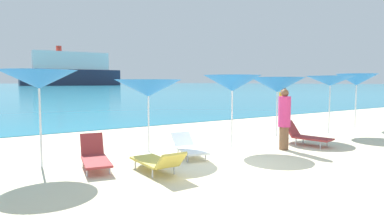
{
  "coord_description": "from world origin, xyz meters",
  "views": [
    {
      "loc": [
        -5.35,
        -5.98,
        2.02
      ],
      "look_at": [
        0.42,
        2.78,
        1.2
      ],
      "focal_mm": 31.38,
      "sensor_mm": 36.0,
      "label": 1
    }
  ],
  "objects_px": {
    "beachgoer_0": "(284,118)",
    "beachgoer_1": "(283,108)",
    "lounge_chair_4": "(158,161)",
    "umbrella_3": "(148,88)",
    "umbrella_6": "(330,81)",
    "umbrella_2": "(39,79)",
    "umbrella_4": "(232,83)",
    "umbrella_7": "(357,80)",
    "lounge_chair_5": "(306,135)",
    "umbrella_5": "(277,85)",
    "lounge_chair_2": "(95,156)",
    "cruise_ship": "(72,71)",
    "lounge_chair_0": "(189,147)"
  },
  "relations": [
    {
      "from": "umbrella_7",
      "to": "lounge_chair_5",
      "type": "distance_m",
      "value": 5.94
    },
    {
      "from": "umbrella_7",
      "to": "beachgoer_0",
      "type": "distance_m",
      "value": 6.92
    },
    {
      "from": "umbrella_5",
      "to": "lounge_chair_4",
      "type": "height_order",
      "value": "umbrella_5"
    },
    {
      "from": "umbrella_2",
      "to": "lounge_chair_5",
      "type": "xyz_separation_m",
      "value": [
        7.56,
        -1.62,
        -1.76
      ]
    },
    {
      "from": "beachgoer_0",
      "to": "beachgoer_1",
      "type": "height_order",
      "value": "beachgoer_1"
    },
    {
      "from": "umbrella_6",
      "to": "beachgoer_0",
      "type": "distance_m",
      "value": 4.32
    },
    {
      "from": "cruise_ship",
      "to": "umbrella_3",
      "type": "bearing_deg",
      "value": -102.47
    },
    {
      "from": "umbrella_3",
      "to": "beachgoer_1",
      "type": "bearing_deg",
      "value": 5.25
    },
    {
      "from": "umbrella_3",
      "to": "umbrella_5",
      "type": "height_order",
      "value": "umbrella_5"
    },
    {
      "from": "umbrella_6",
      "to": "beachgoer_0",
      "type": "bearing_deg",
      "value": -162.86
    },
    {
      "from": "lounge_chair_2",
      "to": "lounge_chair_0",
      "type": "bearing_deg",
      "value": 7.45
    },
    {
      "from": "lounge_chair_5",
      "to": "beachgoer_1",
      "type": "bearing_deg",
      "value": 43.5
    },
    {
      "from": "umbrella_6",
      "to": "lounge_chair_0",
      "type": "relative_size",
      "value": 1.34
    },
    {
      "from": "lounge_chair_4",
      "to": "beachgoer_1",
      "type": "bearing_deg",
      "value": -159.18
    },
    {
      "from": "beachgoer_1",
      "to": "umbrella_3",
      "type": "bearing_deg",
      "value": 69.05
    },
    {
      "from": "lounge_chair_4",
      "to": "beachgoer_0",
      "type": "bearing_deg",
      "value": -177.16
    },
    {
      "from": "lounge_chair_5",
      "to": "beachgoer_0",
      "type": "bearing_deg",
      "value": 173.41
    },
    {
      "from": "umbrella_6",
      "to": "lounge_chair_0",
      "type": "distance_m",
      "value": 7.08
    },
    {
      "from": "umbrella_3",
      "to": "lounge_chair_5",
      "type": "relative_size",
      "value": 1.32
    },
    {
      "from": "cruise_ship",
      "to": "lounge_chair_0",
      "type": "bearing_deg",
      "value": -102.2
    },
    {
      "from": "umbrella_3",
      "to": "umbrella_6",
      "type": "distance_m",
      "value": 7.53
    },
    {
      "from": "umbrella_5",
      "to": "umbrella_3",
      "type": "bearing_deg",
      "value": 179.53
    },
    {
      "from": "beachgoer_0",
      "to": "umbrella_6",
      "type": "bearing_deg",
      "value": -143.77
    },
    {
      "from": "umbrella_4",
      "to": "lounge_chair_2",
      "type": "relative_size",
      "value": 1.36
    },
    {
      "from": "lounge_chair_4",
      "to": "umbrella_3",
      "type": "bearing_deg",
      "value": -111.51
    },
    {
      "from": "lounge_chair_5",
      "to": "cruise_ship",
      "type": "distance_m",
      "value": 191.98
    },
    {
      "from": "lounge_chair_5",
      "to": "cruise_ship",
      "type": "xyz_separation_m",
      "value": [
        38.9,
        187.83,
        7.94
      ]
    },
    {
      "from": "umbrella_3",
      "to": "cruise_ship",
      "type": "height_order",
      "value": "cruise_ship"
    },
    {
      "from": "umbrella_7",
      "to": "lounge_chair_5",
      "type": "bearing_deg",
      "value": -163.78
    },
    {
      "from": "umbrella_5",
      "to": "cruise_ship",
      "type": "distance_m",
      "value": 190.07
    },
    {
      "from": "umbrella_5",
      "to": "umbrella_6",
      "type": "xyz_separation_m",
      "value": [
        2.25,
        -0.65,
        0.14
      ]
    },
    {
      "from": "umbrella_2",
      "to": "beachgoer_0",
      "type": "xyz_separation_m",
      "value": [
        6.39,
        -1.74,
        -1.12
      ]
    },
    {
      "from": "umbrella_2",
      "to": "umbrella_4",
      "type": "relative_size",
      "value": 1.03
    },
    {
      "from": "beachgoer_0",
      "to": "beachgoer_1",
      "type": "xyz_separation_m",
      "value": [
        2.78,
        2.5,
        0.01
      ]
    },
    {
      "from": "beachgoer_1",
      "to": "umbrella_6",
      "type": "bearing_deg",
      "value": -162.67
    },
    {
      "from": "lounge_chair_4",
      "to": "beachgoer_1",
      "type": "relative_size",
      "value": 0.89
    },
    {
      "from": "umbrella_2",
      "to": "umbrella_7",
      "type": "bearing_deg",
      "value": -0.17
    },
    {
      "from": "umbrella_5",
      "to": "beachgoer_1",
      "type": "bearing_deg",
      "value": 30.84
    },
    {
      "from": "lounge_chair_0",
      "to": "beachgoer_1",
      "type": "xyz_separation_m",
      "value": [
        5.63,
        1.69,
        0.7
      ]
    },
    {
      "from": "lounge_chair_0",
      "to": "lounge_chair_5",
      "type": "bearing_deg",
      "value": 3.14
    },
    {
      "from": "umbrella_3",
      "to": "beachgoer_0",
      "type": "bearing_deg",
      "value": -28.87
    },
    {
      "from": "umbrella_4",
      "to": "umbrella_7",
      "type": "bearing_deg",
      "value": 3.84
    },
    {
      "from": "umbrella_5",
      "to": "lounge_chair_5",
      "type": "height_order",
      "value": "umbrella_5"
    },
    {
      "from": "umbrella_2",
      "to": "umbrella_4",
      "type": "xyz_separation_m",
      "value": [
        5.38,
        -0.55,
        -0.1
      ]
    },
    {
      "from": "umbrella_5",
      "to": "lounge_chair_2",
      "type": "xyz_separation_m",
      "value": [
        -7.11,
        -0.93,
        -1.63
      ]
    },
    {
      "from": "umbrella_6",
      "to": "umbrella_7",
      "type": "height_order",
      "value": "umbrella_7"
    },
    {
      "from": "lounge_chair_2",
      "to": "umbrella_4",
      "type": "bearing_deg",
      "value": 13.67
    },
    {
      "from": "umbrella_2",
      "to": "umbrella_3",
      "type": "height_order",
      "value": "umbrella_2"
    },
    {
      "from": "umbrella_4",
      "to": "lounge_chair_0",
      "type": "distance_m",
      "value": 2.54
    },
    {
      "from": "lounge_chair_5",
      "to": "cruise_ship",
      "type": "relative_size",
      "value": 0.03
    }
  ]
}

